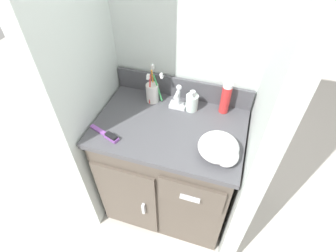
# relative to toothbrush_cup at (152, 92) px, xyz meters

# --- Properties ---
(ground_plane) EXTENTS (6.00, 6.00, 0.00)m
(ground_plane) POSITION_rel_toothbrush_cup_xyz_m (0.15, -0.16, -0.84)
(ground_plane) COLOR beige
(wall_back) EXTENTS (0.95, 0.08, 2.20)m
(wall_back) POSITION_rel_toothbrush_cup_xyz_m (0.15, 0.14, 0.26)
(wall_back) COLOR silver
(wall_back) RESTS_ON ground_plane
(wall_left) EXTENTS (0.08, 0.60, 2.20)m
(wall_left) POSITION_rel_toothbrush_cup_xyz_m (-0.29, -0.16, 0.26)
(wall_left) COLOR silver
(wall_left) RESTS_ON ground_plane
(wall_right) EXTENTS (0.08, 0.60, 2.20)m
(wall_right) POSITION_rel_toothbrush_cup_xyz_m (0.59, -0.16, 0.26)
(wall_right) COLOR silver
(wall_right) RESTS_ON ground_plane
(vanity) EXTENTS (0.77, 0.53, 0.78)m
(vanity) POSITION_rel_toothbrush_cup_xyz_m (0.15, -0.17, -0.43)
(vanity) COLOR brown
(vanity) RESTS_ON ground_plane
(backsplash) EXTENTS (0.77, 0.02, 0.12)m
(backsplash) POSITION_rel_toothbrush_cup_xyz_m (0.15, 0.08, -0.00)
(backsplash) COLOR #4C4C51
(backsplash) RESTS_ON vanity
(sink_faucet) EXTENTS (0.09, 0.09, 0.14)m
(sink_faucet) POSITION_rel_toothbrush_cup_xyz_m (0.15, -0.01, -0.01)
(sink_faucet) COLOR silver
(sink_faucet) RESTS_ON vanity
(toothbrush_cup) EXTENTS (0.10, 0.10, 0.21)m
(toothbrush_cup) POSITION_rel_toothbrush_cup_xyz_m (0.00, 0.00, 0.00)
(toothbrush_cup) COLOR silver
(toothbrush_cup) RESTS_ON vanity
(soap_dispenser) EXTENTS (0.07, 0.07, 0.13)m
(soap_dispenser) POSITION_rel_toothbrush_cup_xyz_m (0.23, -0.01, -0.01)
(soap_dispenser) COLOR silver
(soap_dispenser) RESTS_ON vanity
(shaving_cream_can) EXTENTS (0.05, 0.05, 0.18)m
(shaving_cream_can) POSITION_rel_toothbrush_cup_xyz_m (0.40, 0.03, 0.03)
(shaving_cream_can) COLOR red
(shaving_cream_can) RESTS_ON vanity
(hairbrush) EXTENTS (0.18, 0.09, 0.03)m
(hairbrush) POSITION_rel_toothbrush_cup_xyz_m (-0.12, -0.33, -0.05)
(hairbrush) COLOR purple
(hairbrush) RESTS_ON vanity
(hand_towel) EXTENTS (0.19, 0.19, 0.10)m
(hand_towel) POSITION_rel_toothbrush_cup_xyz_m (0.43, -0.28, -0.02)
(hand_towel) COLOR white
(hand_towel) RESTS_ON vanity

